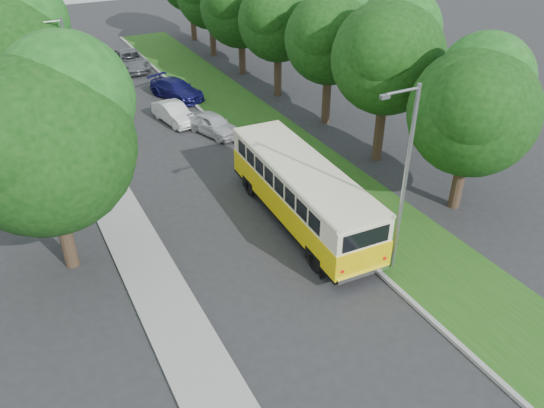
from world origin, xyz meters
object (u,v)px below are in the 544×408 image
lamppost_near (404,178)px  lamppost_far (71,79)px  car_grey (130,60)px  car_blue (177,89)px  car_silver (213,124)px  vintage_bus (302,194)px  car_white (174,113)px

lamppost_near → lamppost_far: (-8.91, 18.50, -0.25)m
car_grey → car_blue: bearing=-81.8°
car_silver → car_grey: size_ratio=0.72×
vintage_bus → car_blue: vintage_bus is taller
vintage_bus → car_grey: vintage_bus is taller
vintage_bus → car_grey: bearing=94.4°
lamppost_near → car_grey: size_ratio=1.46×
car_silver → car_white: (-1.59, 2.94, -0.02)m
lamppost_near → car_blue: 23.72m
car_white → car_blue: bearing=59.1°
lamppost_far → car_silver: size_ratio=1.89×
car_blue → car_grey: car_grey is taller
lamppost_far → car_blue: size_ratio=1.57×
lamppost_near → vintage_bus: 5.78m
car_silver → car_grey: car_grey is taller
lamppost_far → car_blue: 9.75m
lamppost_far → car_grey: (6.48, 13.41, -3.35)m
vintage_bus → car_grey: size_ratio=1.90×
lamppost_near → car_blue: (-1.21, 23.41, -3.68)m
lamppost_far → car_silver: (7.63, -2.33, -3.44)m
lamppost_near → car_silver: (-1.28, 16.17, -3.69)m
car_silver → lamppost_far: bearing=144.2°
lamppost_near → car_grey: 32.21m
lamppost_far → car_silver: lamppost_far is taller
vintage_bus → car_silver: bearing=91.3°
car_blue → car_grey: size_ratio=0.87×
lamppost_near → vintage_bus: size_ratio=0.77×
lamppost_far → car_silver: bearing=-17.0°
lamppost_far → vintage_bus: size_ratio=0.72×
lamppost_near → car_silver: lamppost_near is taller
lamppost_far → car_grey: 15.27m
lamppost_near → lamppost_far: 20.53m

